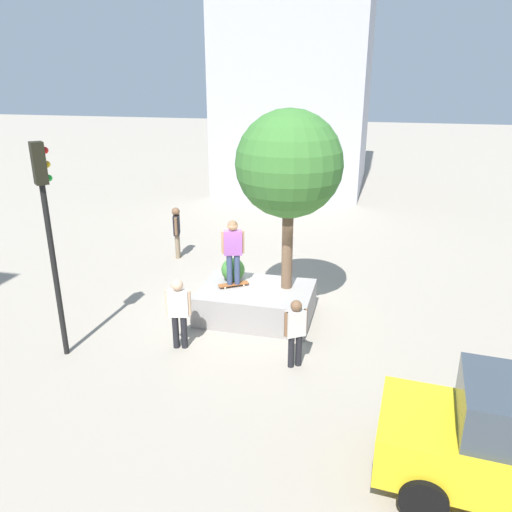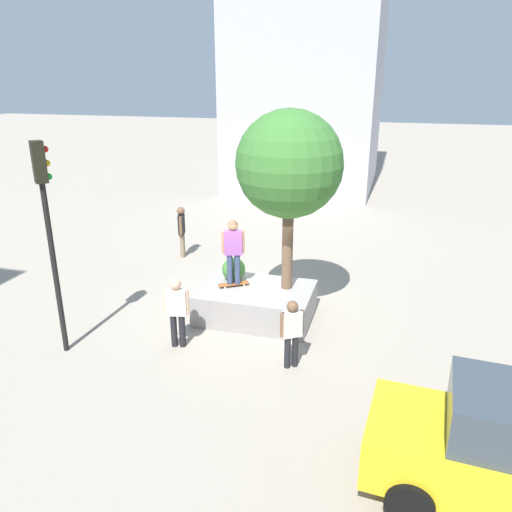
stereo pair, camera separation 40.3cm
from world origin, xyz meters
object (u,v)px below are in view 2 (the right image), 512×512
object	(u,v)px
skateboarder	(233,248)
pedestrian_crossing	(292,329)
bystander_watching	(182,228)
planter_ledge	(256,303)
passerby_with_bag	(177,308)
skateboard	(234,284)
traffic_light_corner	(47,215)
plaza_tree	(289,165)

from	to	relation	value
skateboarder	pedestrian_crossing	distance (m)	3.05
skateboarder	bystander_watching	xyz separation A→B (m)	(3.16, -3.80, -0.84)
planter_ledge	pedestrian_crossing	bearing A→B (deg)	123.56
planter_ledge	pedestrian_crossing	xyz separation A→B (m)	(-1.39, 2.10, 0.51)
planter_ledge	passerby_with_bag	bearing A→B (deg)	55.65
skateboard	skateboarder	xyz separation A→B (m)	(0.00, 0.00, 1.01)
bystander_watching	traffic_light_corner	bearing A→B (deg)	89.84
passerby_with_bag	plaza_tree	bearing A→B (deg)	-132.95
passerby_with_bag	pedestrian_crossing	size ratio (longest dim) A/B	1.09
bystander_watching	skateboarder	bearing A→B (deg)	129.68
planter_ledge	pedestrian_crossing	world-z (taller)	pedestrian_crossing
planter_ledge	skateboard	xyz separation A→B (m)	(0.61, 0.00, 0.46)
traffic_light_corner	bystander_watching	world-z (taller)	traffic_light_corner
planter_ledge	skateboarder	world-z (taller)	skateboarder
bystander_watching	passerby_with_bag	distance (m)	6.25
skateboarder	bystander_watching	size ratio (longest dim) A/B	0.96
bystander_watching	passerby_with_bag	bearing A→B (deg)	112.80
planter_ledge	traffic_light_corner	world-z (taller)	traffic_light_corner
plaza_tree	pedestrian_crossing	xyz separation A→B (m)	(-0.65, 2.39, -3.09)
skateboard	skateboarder	world-z (taller)	skateboarder
skateboard	passerby_with_bag	world-z (taller)	passerby_with_bag
traffic_light_corner	passerby_with_bag	bearing A→B (deg)	-160.24
skateboarder	pedestrian_crossing	xyz separation A→B (m)	(-2.00, 2.10, -0.96)
traffic_light_corner	pedestrian_crossing	size ratio (longest dim) A/B	3.03
bystander_watching	passerby_with_bag	xyz separation A→B (m)	(-2.42, 5.76, -0.04)
skateboard	skateboarder	size ratio (longest dim) A/B	0.45
traffic_light_corner	pedestrian_crossing	bearing A→B (deg)	-171.92
bystander_watching	passerby_with_bag	world-z (taller)	bystander_watching
skateboarder	passerby_with_bag	distance (m)	2.27
planter_ledge	traffic_light_corner	distance (m)	5.51
pedestrian_crossing	skateboarder	bearing A→B (deg)	-46.39
planter_ledge	passerby_with_bag	world-z (taller)	passerby_with_bag
skateboarder	bystander_watching	distance (m)	5.01
planter_ledge	skateboarder	distance (m)	1.59
plaza_tree	passerby_with_bag	size ratio (longest dim) A/B	2.62
traffic_light_corner	passerby_with_bag	world-z (taller)	traffic_light_corner
pedestrian_crossing	bystander_watching	bearing A→B (deg)	-48.87
plaza_tree	skateboard	size ratio (longest dim) A/B	5.77
pedestrian_crossing	plaza_tree	bearing A→B (deg)	-74.85
skateboard	traffic_light_corner	xyz separation A→B (m)	(3.17, 2.83, 2.38)
skateboarder	passerby_with_bag	bearing A→B (deg)	69.44
traffic_light_corner	passerby_with_bag	size ratio (longest dim) A/B	2.78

